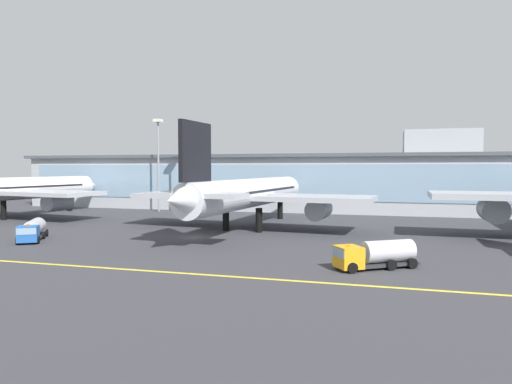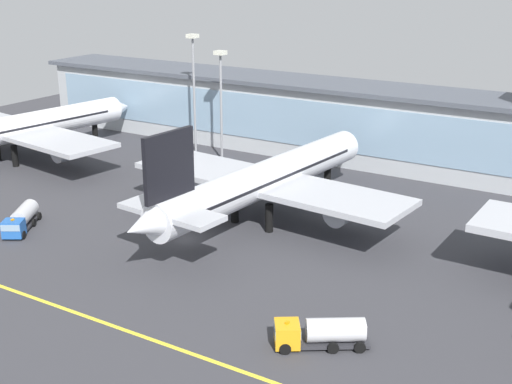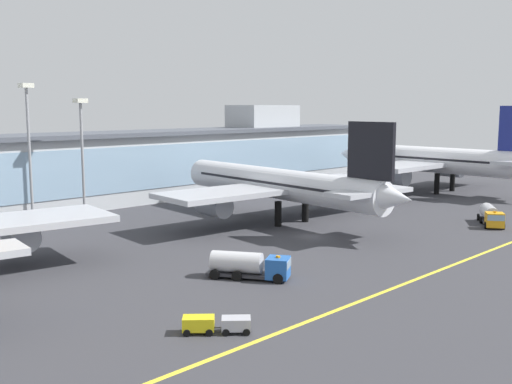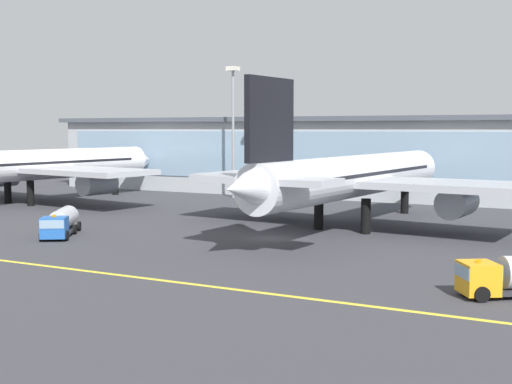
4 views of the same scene
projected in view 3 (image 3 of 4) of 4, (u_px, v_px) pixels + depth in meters
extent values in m
plane|color=#38383D|center=(312.00, 236.00, 86.49)|extent=(184.25, 184.25, 0.00)
cube|color=yellow|center=(455.00, 264.00, 71.10)|extent=(147.40, 0.50, 0.01)
cube|color=#ADB2B7|center=(130.00, 169.00, 118.06)|extent=(131.61, 12.00, 12.99)
cube|color=#84A3BC|center=(148.00, 167.00, 113.74)|extent=(126.34, 0.20, 8.32)
cube|color=#4C515B|center=(129.00, 134.00, 117.10)|extent=(134.61, 14.00, 0.80)
cube|color=#ADB2B7|center=(263.00, 118.00, 145.80)|extent=(16.00, 10.00, 6.00)
cylinder|color=#999EA8|center=(20.00, 235.00, 70.76)|extent=(4.16, 6.04, 3.38)
cylinder|color=black|center=(278.00, 214.00, 93.56)|extent=(1.10, 1.10, 3.95)
cylinder|color=black|center=(305.00, 210.00, 97.30)|extent=(1.10, 1.10, 3.95)
cylinder|color=black|center=(218.00, 197.00, 110.69)|extent=(1.10, 1.10, 3.95)
cylinder|color=silver|center=(278.00, 184.00, 97.49)|extent=(9.00, 43.79, 4.94)
cone|color=silver|center=(197.00, 172.00, 115.21)|extent=(5.09, 4.86, 4.69)
cone|color=silver|center=(395.00, 198.00, 79.54)|extent=(4.69, 5.80, 4.20)
cube|color=#84A3BC|center=(207.00, 169.00, 112.63)|extent=(4.01, 3.79, 1.48)
cube|color=black|center=(278.00, 181.00, 97.44)|extent=(8.40, 36.86, 0.39)
cube|color=#B7BAC1|center=(278.00, 187.00, 97.58)|extent=(42.46, 14.31, 0.79)
cylinder|color=#999EA8|center=(214.00, 205.00, 91.67)|extent=(3.97, 5.96, 3.46)
cylinder|color=#999EA8|center=(321.00, 192.00, 106.42)|extent=(3.97, 5.96, 3.46)
cube|color=black|center=(371.00, 151.00, 82.00)|extent=(1.33, 7.85, 7.90)
cube|color=#B7BAC1|center=(370.00, 192.00, 82.79)|extent=(13.72, 6.02, 0.63)
cylinder|color=black|center=(437.00, 184.00, 128.25)|extent=(1.10, 1.10, 4.49)
cylinder|color=black|center=(452.00, 181.00, 132.87)|extent=(1.10, 1.10, 4.49)
cylinder|color=black|center=(371.00, 175.00, 144.45)|extent=(1.10, 1.10, 4.49)
cylinder|color=white|center=(432.00, 160.00, 132.31)|extent=(6.47, 42.41, 5.61)
cone|color=white|center=(349.00, 154.00, 148.60)|extent=(5.43, 5.16, 5.33)
cube|color=#84A3BC|center=(360.00, 151.00, 146.06)|extent=(4.29, 4.01, 1.68)
cube|color=black|center=(432.00, 158.00, 132.25)|extent=(6.39, 35.65, 0.45)
cube|color=#B7BAC1|center=(432.00, 163.00, 132.41)|extent=(42.26, 11.01, 0.90)
cylinder|color=#999EA8|center=(395.00, 176.00, 125.72)|extent=(4.04, 5.58, 3.93)
cylinder|color=#999EA8|center=(451.00, 169.00, 141.89)|extent=(4.04, 5.58, 3.93)
cylinder|color=black|center=(283.00, 272.00, 65.64)|extent=(0.83, 1.09, 1.10)
cylinder|color=black|center=(278.00, 279.00, 63.14)|extent=(0.83, 1.09, 1.10)
cylinder|color=black|center=(243.00, 270.00, 66.68)|extent=(0.83, 1.09, 1.10)
cylinder|color=black|center=(237.00, 276.00, 64.18)|extent=(0.83, 1.09, 1.10)
cylinder|color=black|center=(221.00, 268.00, 67.26)|extent=(0.83, 1.09, 1.10)
cylinder|color=black|center=(214.00, 275.00, 64.76)|extent=(0.83, 1.09, 1.10)
cube|color=#2D2D33|center=(242.00, 274.00, 65.40)|extent=(5.94, 7.67, 0.30)
cube|color=#235BB2|center=(278.00, 268.00, 64.33)|extent=(3.44, 3.35, 2.20)
cube|color=#84A3BC|center=(278.00, 263.00, 64.26)|extent=(3.40, 3.38, 0.88)
cylinder|color=silver|center=(237.00, 262.00, 65.34)|extent=(4.87, 5.96, 2.30)
cube|color=orange|center=(278.00, 257.00, 64.16)|extent=(0.30, 0.40, 0.20)
cylinder|color=black|center=(187.00, 333.00, 48.61)|extent=(0.58, 0.56, 0.60)
cylinder|color=black|center=(188.00, 327.00, 50.09)|extent=(0.58, 0.56, 0.60)
cylinder|color=black|center=(209.00, 333.00, 48.67)|extent=(0.58, 0.56, 0.60)
cylinder|color=black|center=(210.00, 326.00, 50.16)|extent=(0.58, 0.56, 0.60)
cube|color=yellow|center=(198.00, 323.00, 49.31)|extent=(2.92, 2.87, 1.10)
cylinder|color=black|center=(226.00, 333.00, 48.72)|extent=(0.56, 0.54, 0.60)
cylinder|color=black|center=(226.00, 326.00, 50.20)|extent=(0.56, 0.54, 0.60)
cylinder|color=black|center=(246.00, 332.00, 48.78)|extent=(0.56, 0.54, 0.60)
cylinder|color=black|center=(246.00, 326.00, 50.26)|extent=(0.56, 0.54, 0.60)
cube|color=#A8A8B2|center=(236.00, 323.00, 49.42)|extent=(2.78, 2.73, 1.00)
cube|color=#2D2D33|center=(218.00, 328.00, 49.42)|extent=(0.51, 0.48, 0.08)
cylinder|color=black|center=(504.00, 226.00, 91.36)|extent=(1.08, 0.86, 1.10)
cylinder|color=black|center=(486.00, 225.00, 91.88)|extent=(1.08, 0.86, 1.10)
cylinder|color=black|center=(498.00, 220.00, 95.73)|extent=(1.08, 0.86, 1.10)
cylinder|color=black|center=(481.00, 220.00, 96.24)|extent=(1.08, 0.86, 1.10)
cylinder|color=black|center=(495.00, 218.00, 98.17)|extent=(1.08, 0.86, 1.10)
cylinder|color=black|center=(478.00, 217.00, 98.69)|extent=(1.08, 0.86, 1.10)
cube|color=#2D2D33|center=(489.00, 221.00, 95.83)|extent=(7.60, 6.12, 0.30)
cube|color=orange|center=(495.00, 220.00, 91.76)|extent=(3.39, 3.46, 2.20)
cube|color=#84A3BC|center=(495.00, 217.00, 91.70)|extent=(3.41, 3.42, 0.88)
cylinder|color=silver|center=(489.00, 212.00, 96.17)|extent=(5.92, 4.99, 2.30)
cube|color=orange|center=(495.00, 212.00, 91.59)|extent=(0.30, 0.40, 0.20)
cylinder|color=gray|center=(30.00, 158.00, 92.71)|extent=(0.44, 0.44, 21.42)
cube|color=silver|center=(26.00, 85.00, 91.16)|extent=(1.80, 1.80, 0.70)
cylinder|color=gray|center=(83.00, 163.00, 96.62)|extent=(0.44, 0.44, 19.17)
cube|color=silver|center=(80.00, 101.00, 95.23)|extent=(1.80, 1.80, 0.70)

